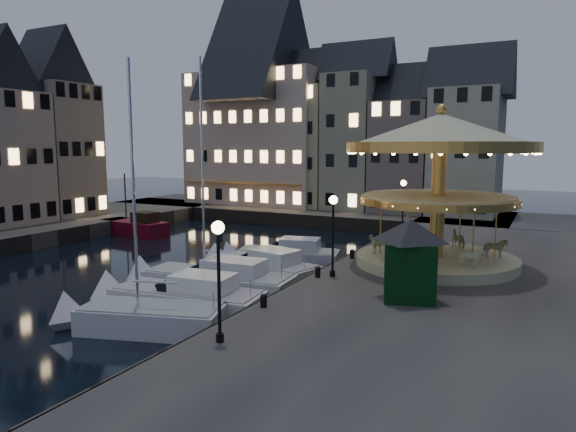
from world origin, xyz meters
The scene contains 29 objects.
ground centered at (0.00, 0.00, 0.00)m, with size 160.00×160.00×0.00m, color black.
quay_east centered at (14.00, 6.00, 0.65)m, with size 16.00×56.00×1.30m, color #474442.
quay_north centered at (-8.00, 28.00, 0.65)m, with size 44.00×12.00×1.30m, color #474442.
quaywall_e centered at (6.00, 6.00, 0.65)m, with size 0.15×44.00×1.30m, color #47423A.
quaywall_n centered at (-6.00, 22.00, 0.65)m, with size 48.00×0.15×1.30m, color #47423A.
quaywall_w centered at (-18.00, 2.00, 0.65)m, with size 0.15×44.00×1.30m, color #47423A.
streetlamp_a centered at (7.20, -9.00, 4.02)m, with size 0.44×0.44×4.17m.
streetlamp_b centered at (7.20, 1.00, 4.02)m, with size 0.44×0.44×4.17m.
streetlamp_c centered at (7.20, 14.50, 4.02)m, with size 0.44×0.44×4.17m.
bollard_a centered at (6.60, -5.00, 1.60)m, with size 0.30×0.30×0.57m.
bollard_b centered at (6.60, 0.50, 1.60)m, with size 0.30×0.30×0.57m.
bollard_c centered at (6.60, 5.50, 1.60)m, with size 0.30×0.30×0.57m.
bollard_d centered at (6.60, 11.00, 1.60)m, with size 0.30×0.30×0.57m.
townhouse_na centered at (-19.50, 30.00, 7.78)m, with size 5.50×8.00×12.80m.
townhouse_nb centered at (-14.05, 30.00, 8.28)m, with size 6.16×8.00×13.80m.
townhouse_nc centered at (-8.00, 30.00, 8.78)m, with size 6.82×8.00×14.80m.
townhouse_nd centered at (-2.25, 30.00, 9.28)m, with size 5.50×8.00×15.80m.
townhouse_ne centered at (3.20, 30.00, 7.78)m, with size 6.16×8.00×12.80m.
townhouse_nf centered at (9.25, 30.00, 8.28)m, with size 6.82×8.00×13.80m.
townhouse_wc centered at (-26.00, 10.95, 8.48)m, with size 8.80×5.50×14.20m.
hotel_corner centered at (-14.00, 30.00, 9.78)m, with size 17.60×9.00×16.80m.
motorboat_a centered at (1.48, -6.85, 0.54)m, with size 7.23×4.25×12.02m.
motorboat_b centered at (1.32, -3.94, 0.64)m, with size 8.60×3.36×2.15m.
motorboat_c centered at (0.73, -0.52, 0.68)m, with size 9.47×3.19×12.53m.
motorboat_d centered at (1.60, 3.16, 0.64)m, with size 7.90×4.11×2.15m.
motorboat_e centered at (1.28, 6.62, 0.64)m, with size 7.70×3.91×2.15m.
red_fishing_boat centered at (-16.09, 11.17, 0.69)m, with size 6.91×3.00×5.71m.
carousel centered at (11.39, 6.01, 7.15)m, with size 10.15×10.15×8.88m.
ticket_kiosk centered at (11.65, -1.07, 3.67)m, with size 3.41×3.41×4.00m.
Camera 1 is at (16.98, -22.81, 7.91)m, focal length 32.00 mm.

